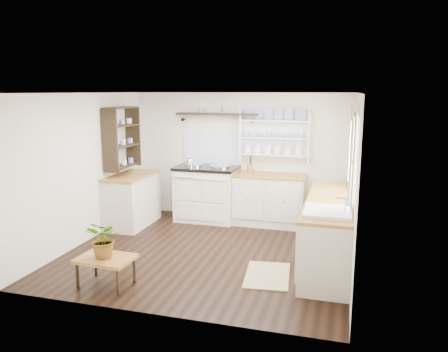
# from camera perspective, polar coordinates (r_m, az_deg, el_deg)

# --- Properties ---
(floor) EXTENTS (4.00, 3.80, 0.01)m
(floor) POSITION_cam_1_polar(r_m,az_deg,el_deg) (6.52, -2.01, -9.87)
(floor) COLOR black
(floor) RESTS_ON ground
(wall_back) EXTENTS (4.00, 0.02, 2.30)m
(wall_back) POSITION_cam_1_polar(r_m,az_deg,el_deg) (8.01, 2.11, 2.59)
(wall_back) COLOR beige
(wall_back) RESTS_ON ground
(wall_right) EXTENTS (0.02, 3.80, 2.30)m
(wall_right) POSITION_cam_1_polar(r_m,az_deg,el_deg) (5.91, 16.69, -0.90)
(wall_right) COLOR beige
(wall_right) RESTS_ON ground
(wall_left) EXTENTS (0.02, 3.80, 2.30)m
(wall_left) POSITION_cam_1_polar(r_m,az_deg,el_deg) (7.07, -17.70, 0.94)
(wall_left) COLOR beige
(wall_left) RESTS_ON ground
(ceiling) EXTENTS (4.00, 3.80, 0.01)m
(ceiling) POSITION_cam_1_polar(r_m,az_deg,el_deg) (6.09, -2.16, 10.79)
(ceiling) COLOR white
(ceiling) RESTS_ON wall_back
(window) EXTENTS (0.08, 1.55, 1.22)m
(window) POSITION_cam_1_polar(r_m,az_deg,el_deg) (5.99, 16.41, 3.29)
(window) COLOR white
(window) RESTS_ON wall_right
(aga_cooker) EXTENTS (1.11, 0.77, 1.02)m
(aga_cooker) POSITION_cam_1_polar(r_m,az_deg,el_deg) (7.96, -2.25, -2.20)
(aga_cooker) COLOR silver
(aga_cooker) RESTS_ON floor
(back_cabinets) EXTENTS (1.27, 0.63, 0.90)m
(back_cabinets) POSITION_cam_1_polar(r_m,az_deg,el_deg) (7.73, 5.86, -2.98)
(back_cabinets) COLOR beige
(back_cabinets) RESTS_ON floor
(right_cabinets) EXTENTS (0.62, 2.43, 0.90)m
(right_cabinets) POSITION_cam_1_polar(r_m,az_deg,el_deg) (6.18, 13.53, -6.84)
(right_cabinets) COLOR beige
(right_cabinets) RESTS_ON floor
(belfast_sink) EXTENTS (0.55, 0.60, 0.45)m
(belfast_sink) POSITION_cam_1_polar(r_m,az_deg,el_deg) (5.37, 13.34, -5.78)
(belfast_sink) COLOR white
(belfast_sink) RESTS_ON right_cabinets
(left_cabinets) EXTENTS (0.62, 1.13, 0.90)m
(left_cabinets) POSITION_cam_1_polar(r_m,az_deg,el_deg) (7.82, -11.94, -3.01)
(left_cabinets) COLOR beige
(left_cabinets) RESTS_ON floor
(plate_rack) EXTENTS (1.20, 0.22, 0.90)m
(plate_rack) POSITION_cam_1_polar(r_m,az_deg,el_deg) (7.79, 6.73, 5.29)
(plate_rack) COLOR white
(plate_rack) RESTS_ON wall_back
(high_shelf) EXTENTS (1.50, 0.29, 0.16)m
(high_shelf) POSITION_cam_1_polar(r_m,az_deg,el_deg) (7.92, -0.91, 8.02)
(high_shelf) COLOR black
(high_shelf) RESTS_ON wall_back
(left_shelving) EXTENTS (0.28, 0.80, 1.05)m
(left_shelving) POSITION_cam_1_polar(r_m,az_deg,el_deg) (7.70, -13.19, 4.97)
(left_shelving) COLOR black
(left_shelving) RESTS_ON wall_left
(kettle) EXTENTS (0.18, 0.18, 0.22)m
(kettle) POSITION_cam_1_polar(r_m,az_deg,el_deg) (7.84, -4.49, 1.56)
(kettle) COLOR silver
(kettle) RESTS_ON aga_cooker
(utensil_crock) EXTENTS (0.11, 0.11, 0.13)m
(utensil_crock) POSITION_cam_1_polar(r_m,az_deg,el_deg) (7.77, 3.42, 1.02)
(utensil_crock) COLOR olive
(utensil_crock) RESTS_ON back_cabinets
(center_table) EXTENTS (0.68, 0.50, 0.36)m
(center_table) POSITION_cam_1_polar(r_m,az_deg,el_deg) (5.55, -15.21, -10.63)
(center_table) COLOR brown
(center_table) RESTS_ON floor
(potted_plant) EXTENTS (0.51, 0.47, 0.46)m
(potted_plant) POSITION_cam_1_polar(r_m,az_deg,el_deg) (5.46, -15.36, -7.96)
(potted_plant) COLOR #3F7233
(potted_plant) RESTS_ON center_table
(floor_rug) EXTENTS (0.64, 0.90, 0.02)m
(floor_rug) POSITION_cam_1_polar(r_m,az_deg,el_deg) (5.75, 5.68, -12.78)
(floor_rug) COLOR #958556
(floor_rug) RESTS_ON floor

